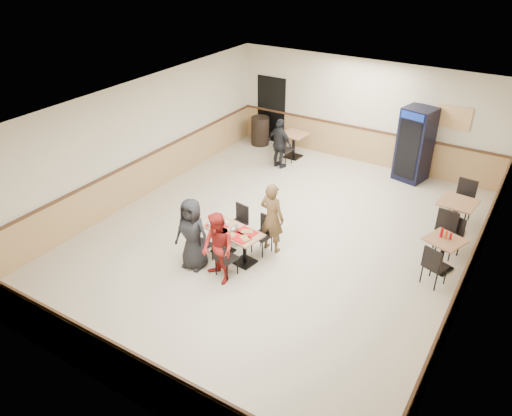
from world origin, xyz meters
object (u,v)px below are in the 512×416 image
Objects in this scene: diner_woman_left at (192,234)px; back_table at (294,141)px; lone_diner at (280,144)px; side_table_far at (456,212)px; main_table at (233,239)px; diner_woman_right at (218,249)px; trash_bin at (260,131)px; diner_man_opposite at (272,218)px; side_table_near at (443,249)px; pepsi_cooler at (415,144)px.

diner_woman_left is 2.02× the size of back_table.
lone_diner is 5.24m from side_table_far.
diner_woman_right is (0.19, -0.80, 0.30)m from main_table.
trash_bin is at bearing 138.37° from diner_woman_right.
diner_man_opposite is 4.25m from lone_diner.
diner_woman_right is at bearing -65.26° from trash_bin.
diner_man_opposite is 1.90× the size of side_table_far.
back_table is at bearing 128.22° from diner_woman_right.
side_table_near is (3.82, 1.88, 0.03)m from main_table.
trash_bin reaches higher than side_table_near.
pepsi_cooler is at bearing 125.80° from side_table_far.
lone_diner is 3.68m from pepsi_cooler.
diner_man_opposite reaches higher than side_table_far.
lone_diner is 0.89m from back_table.
back_table is 0.38× the size of pepsi_cooler.
trash_bin is at bearing 150.13° from side_table_near.
main_table is at bearing -137.42° from side_table_far.
diner_woman_left is at bearing -70.29° from trash_bin.
lone_diner is at bearing -58.87° from diner_man_opposite.
diner_woman_left is (-0.52, -0.69, 0.32)m from main_table.
side_table_far is (3.53, 4.21, -0.20)m from diner_woman_right.
lone_diner is at bearing 116.88° from main_table.
lone_diner is 0.72× the size of pepsi_cooler.
main_table is at bearing -75.17° from back_table.
pepsi_cooler is (1.86, 6.53, 0.27)m from diner_woman_right.
pepsi_cooler is (-1.77, 3.84, 0.54)m from side_table_near.
back_table is (-1.41, 5.33, 0.06)m from main_table.
trash_bin is at bearing -166.67° from pepsi_cooler.
side_table_near is 6.26m from back_table.
trash_bin is (-4.84, -0.04, -0.56)m from pepsi_cooler.
pepsi_cooler is (3.45, 0.39, 0.51)m from back_table.
main_table is 0.87× the size of diner_woman_left.
back_table is (0.00, 0.86, -0.23)m from lone_diner.
main_table is at bearing 120.26° from lone_diner.
lone_diner reaches higher than main_table.
main_table is 4.70m from lone_diner.
pepsi_cooler is (2.56, 6.41, 0.24)m from diner_woman_left.
trash_bin is at bearing -28.27° from lone_diner.
main_table is 0.85× the size of diner_man_opposite.
main_table is at bearing 49.26° from diner_woman_left.
diner_man_opposite is 5.27m from pepsi_cooler.
side_table_near is 0.94× the size of trash_bin.
lone_diner is at bearing 96.30° from diner_woman_left.
pepsi_cooler is at bearing 97.75° from diner_woman_right.
back_table is 1.44m from trash_bin.
trash_bin reaches higher than main_table.
diner_woman_right is 0.94× the size of diner_man_opposite.
side_table_near is 1.53m from side_table_far.
main_table is at bearing -153.76° from side_table_near.
diner_woman_right reaches higher than back_table.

